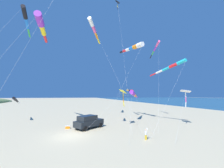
{
  "coord_description": "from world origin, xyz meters",
  "views": [
    {
      "loc": [
        -0.47,
        17.46,
        4.73
      ],
      "look_at": [
        -6.03,
        -3.93,
        6.6
      ],
      "focal_mm": 22.09,
      "sensor_mm": 36.0,
      "label": 1
    }
  ],
  "objects": [
    {
      "name": "kite_windsock_magenta_far_left",
      "position": [
        -15.21,
        -1.32,
        9.42
      ],
      "size": [
        7.92,
        9.24,
        10.24
      ],
      "color": "#1EB7C6",
      "rests_on": "ground_plane"
    },
    {
      "name": "kite_delta_red_high_left",
      "position": [
        -7.1,
        -4.05,
        20.73
      ],
      "size": [
        1.15,
        5.86,
        21.17
      ],
      "color": "black",
      "rests_on": "ground_plane"
    },
    {
      "name": "ground_plane",
      "position": [
        0.0,
        0.0,
        0.0
      ],
      "size": [
        600.0,
        600.0,
        0.0
      ],
      "primitive_type": "plane",
      "color": "#C6B58C"
    },
    {
      "name": "kite_delta_purple_drifting",
      "position": [
        -7.57,
        -2.83,
        5.33
      ],
      "size": [
        6.84,
        2.42,
        5.8
      ],
      "color": "yellow",
      "rests_on": "ground_plane"
    },
    {
      "name": "kite_windsock_orange_high_right",
      "position": [
        8.2,
        -8.13,
        17.93
      ],
      "size": [
        3.42,
        19.42,
        18.93
      ],
      "color": "black",
      "rests_on": "ground_plane"
    },
    {
      "name": "kite_windsock_long_streamer_right",
      "position": [
        10.34,
        -11.77,
        3.93
      ],
      "size": [
        1.0,
        17.84,
        4.55
      ],
      "color": "black",
      "rests_on": "ground_plane"
    },
    {
      "name": "kite_windsock_yellow_midlevel",
      "position": [
        -11.12,
        -7.08,
        5.03
      ],
      "size": [
        7.81,
        14.8,
        5.73
      ],
      "color": "purple",
      "rests_on": "ground_plane"
    },
    {
      "name": "kite_delta_blue_topmost",
      "position": [
        -17.32,
        -0.8,
        5.41
      ],
      "size": [
        8.52,
        7.72,
        5.8
      ],
      "color": "white",
      "rests_on": "ground_plane"
    },
    {
      "name": "kite_windsock_rainbow_low_near",
      "position": [
        3.82,
        -0.2,
        13.24
      ],
      "size": [
        6.51,
        9.74,
        13.95
      ],
      "color": "purple",
      "rests_on": "ground_plane"
    },
    {
      "name": "kite_windsock_green_low_center",
      "position": [
        -16.78,
        -8.13,
        14.93
      ],
      "size": [
        7.77,
        14.69,
        15.66
      ],
      "color": "#EF4C93",
      "rests_on": "ground_plane"
    },
    {
      "name": "kite_windsock_striped_overhead",
      "position": [
        -10.62,
        -5.85,
        13.7
      ],
      "size": [
        8.14,
        10.16,
        14.36
      ],
      "color": "white",
      "rests_on": "ground_plane"
    },
    {
      "name": "kite_windsock_small_distant",
      "position": [
        -12.79,
        -12.86,
        5.91
      ],
      "size": [
        3.42,
        18.09,
        6.27
      ],
      "color": "red",
      "rests_on": "ground_plane"
    },
    {
      "name": "person_child_green_jacket",
      "position": [
        -7.84,
        3.63,
        0.67
      ],
      "size": [
        0.39,
        0.31,
        1.23
      ],
      "color": "gold",
      "rests_on": "ground_plane"
    },
    {
      "name": "cooler_box",
      "position": [
        0.62,
        -3.77,
        0.21
      ],
      "size": [
        0.62,
        0.42,
        0.42
      ],
      "color": "orange",
      "rests_on": "ground_plane"
    },
    {
      "name": "kite_windsock_teal_far_right",
      "position": [
        -3.72,
        -10.66,
        18.95
      ],
      "size": [
        6.23,
        17.07,
        20.09
      ],
      "color": "white",
      "rests_on": "ground_plane"
    },
    {
      "name": "parked_car",
      "position": [
        -2.31,
        -3.17,
        0.95
      ],
      "size": [
        4.56,
        4.03,
        1.85
      ],
      "color": "black",
      "rests_on": "ground_plane"
    }
  ]
}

